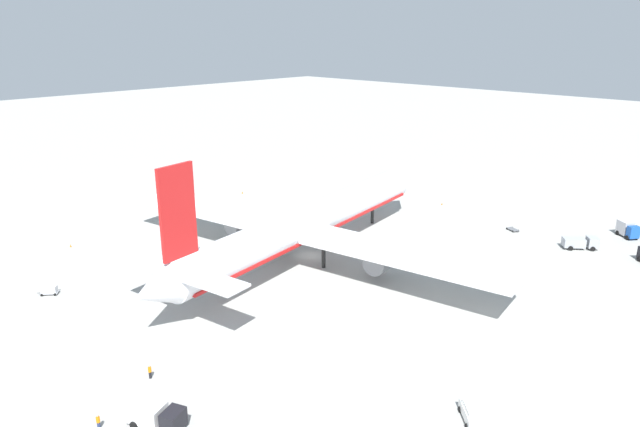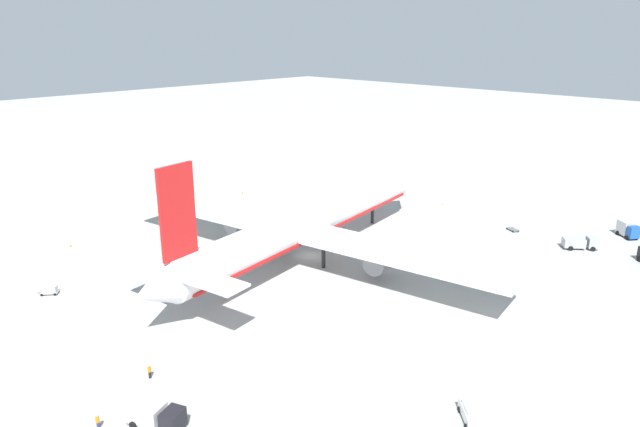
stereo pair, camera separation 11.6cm
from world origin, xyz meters
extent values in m
plane|color=#9E9E99|center=(0.00, 0.00, 0.00)|extent=(600.00, 600.00, 0.00)
cylinder|color=white|center=(0.00, 0.00, 6.68)|extent=(65.05, 16.22, 6.26)
cone|color=white|center=(34.51, 5.41, 6.68)|extent=(5.89, 6.83, 6.13)
cone|color=white|center=(-35.13, -5.50, 6.68)|extent=(7.10, 6.84, 5.94)
cube|color=red|center=(-30.07, -4.71, 16.30)|extent=(6.01, 1.42, 12.99)
cube|color=white|center=(-31.50, 1.20, 7.93)|extent=(5.93, 10.79, 0.36)
cube|color=white|center=(-29.62, -10.77, 7.93)|extent=(5.93, 10.79, 0.36)
cube|color=white|center=(-6.45, 20.24, 5.74)|extent=(14.42, 36.69, 0.70)
cylinder|color=slate|center=(-4.64, 15.10, 3.70)|extent=(5.08, 4.05, 3.38)
cube|color=white|center=(0.04, -21.24, 5.74)|extent=(14.42, 36.69, 0.70)
cylinder|color=slate|center=(0.20, -15.79, 3.41)|extent=(5.11, 4.62, 3.97)
cylinder|color=black|center=(22.43, 3.51, 1.78)|extent=(0.70, 0.70, 3.55)
cylinder|color=black|center=(-4.00, 4.56, 1.78)|extent=(0.70, 0.70, 3.55)
cylinder|color=black|center=(-2.41, -5.57, 1.78)|extent=(0.70, 0.70, 3.55)
cube|color=red|center=(0.00, 0.00, 4.96)|extent=(62.44, 15.51, 0.50)
cube|color=#194CA5|center=(49.79, -40.17, 1.62)|extent=(2.50, 2.35, 2.35)
cube|color=#B2B2B7|center=(51.26, -38.20, 1.78)|extent=(3.37, 3.52, 2.65)
cube|color=black|center=(49.50, -40.55, 2.21)|extent=(1.46, 1.12, 1.03)
cylinder|color=black|center=(50.71, -40.69, 0.45)|extent=(0.78, 0.90, 0.90)
cylinder|color=black|center=(49.03, -39.43, 0.45)|extent=(0.78, 0.90, 0.90)
cylinder|color=black|center=(52.45, -38.36, 0.45)|extent=(0.78, 0.90, 0.90)
cylinder|color=black|center=(50.77, -37.10, 0.45)|extent=(0.78, 0.90, 0.90)
cylinder|color=black|center=(38.59, -44.55, 0.45)|extent=(0.83, 0.87, 0.90)
cube|color=#999EA5|center=(39.07, -36.20, 1.42)|extent=(2.92, 2.87, 1.94)
cube|color=#999EA5|center=(36.92, -33.55, 1.27)|extent=(4.20, 4.44, 1.63)
cube|color=black|center=(39.49, -36.71, 1.91)|extent=(1.50, 1.24, 0.86)
cylinder|color=black|center=(39.81, -35.35, 0.45)|extent=(0.80, 0.89, 0.90)
cylinder|color=black|center=(38.08, -36.75, 0.45)|extent=(0.80, 0.89, 0.90)
cylinder|color=black|center=(37.26, -32.21, 0.45)|extent=(0.80, 0.89, 0.90)
cylinder|color=black|center=(35.54, -33.62, 0.45)|extent=(0.80, 0.89, 0.90)
cube|color=black|center=(-44.45, -24.03, 1.46)|extent=(2.97, 2.62, 2.01)
cube|color=silver|center=(-45.69, -20.95, 1.45)|extent=(3.70, 4.44, 1.99)
cube|color=black|center=(-44.21, -24.62, 1.96)|extent=(1.95, 0.84, 0.89)
cylinder|color=black|center=(-43.38, -23.40, 0.45)|extent=(0.61, 0.95, 0.90)
cylinder|color=black|center=(-44.84, -19.75, 0.45)|extent=(0.61, 0.95, 0.90)
cylinder|color=black|center=(-47.13, -20.67, 0.45)|extent=(0.61, 0.95, 0.90)
cube|color=white|center=(-21.57, -45.37, 0.87)|extent=(4.34, 4.35, 1.10)
cube|color=white|center=(-21.72, -45.52, 1.70)|extent=(3.12, 3.12, 0.55)
cylinder|color=black|center=(-21.23, -43.71, 0.32)|extent=(0.61, 0.61, 0.64)
cylinder|color=black|center=(-19.92, -45.02, 0.32)|extent=(0.61, 0.61, 0.64)
cylinder|color=black|center=(-23.23, -45.72, 0.32)|extent=(0.61, 0.61, 0.64)
cylinder|color=black|center=(-21.91, -47.03, 0.32)|extent=(0.61, 0.61, 0.64)
cube|color=#595B60|center=(38.68, -20.55, 0.28)|extent=(2.32, 2.83, 0.15)
cylinder|color=#333338|center=(38.02, -21.94, 0.28)|extent=(0.33, 0.58, 0.08)
cylinder|color=black|center=(38.91, -21.70, 0.20)|extent=(0.28, 0.41, 0.40)
cylinder|color=black|center=(37.64, -21.10, 0.20)|extent=(0.28, 0.41, 0.40)
cylinder|color=black|center=(39.71, -20.00, 0.20)|extent=(0.28, 0.41, 0.40)
cylinder|color=black|center=(38.44, -19.41, 0.20)|extent=(0.28, 0.41, 0.40)
cube|color=gray|center=(-39.90, 18.20, 0.28)|extent=(2.90, 2.77, 0.15)
cylinder|color=#333338|center=(-41.13, 19.25, 0.28)|extent=(0.51, 0.45, 0.08)
cube|color=silver|center=(-39.90, 18.20, 0.82)|extent=(2.49, 2.39, 0.95)
cylinder|color=black|center=(-41.11, 18.31, 0.20)|extent=(0.38, 0.35, 0.40)
cylinder|color=black|center=(-40.20, 19.38, 0.20)|extent=(0.38, 0.35, 0.40)
cylinder|color=black|center=(-39.60, 17.02, 0.20)|extent=(0.38, 0.35, 0.40)
cylinder|color=black|center=(-38.69, 18.09, 0.20)|extent=(0.38, 0.35, 0.40)
cylinder|color=black|center=(-41.08, -13.67, 0.43)|extent=(0.40, 0.40, 0.85)
cylinder|color=orange|center=(-41.08, -13.67, 1.17)|extent=(0.50, 0.50, 0.64)
sphere|color=tan|center=(-41.08, -13.67, 1.61)|extent=(0.23, 0.23, 0.23)
cylinder|color=navy|center=(-49.66, -18.05, 0.43)|extent=(0.45, 0.45, 0.85)
cylinder|color=orange|center=(-49.66, -18.05, 1.17)|extent=(0.56, 0.56, 0.64)
sphere|color=tan|center=(-49.66, -18.05, 1.61)|extent=(0.23, 0.23, 0.23)
cone|color=orange|center=(17.91, 41.93, 0.28)|extent=(0.36, 0.36, 0.55)
cone|color=orange|center=(-28.63, 36.18, 0.28)|extent=(0.36, 0.36, 0.55)
cone|color=orange|center=(44.35, 0.00, 0.28)|extent=(0.36, 0.36, 0.55)
camera|label=1|loc=(-70.14, -69.46, 39.70)|focal=32.40mm
camera|label=2|loc=(-70.06, -69.54, 39.70)|focal=32.40mm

